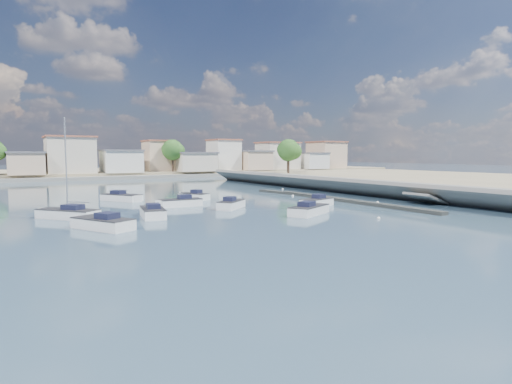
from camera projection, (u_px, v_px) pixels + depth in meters
ground at (195, 188)px, 72.65m from camera, size 400.00×400.00×0.00m
seawall_walkway at (396, 189)px, 58.66m from camera, size 5.00×90.00×1.80m
seawall_embankment at (488, 184)px, 69.52m from camera, size 49.65×90.00×2.90m
breakwater at (332, 199)px, 52.62m from camera, size 2.00×31.02×0.35m
far_shore_land at (123, 172)px, 117.31m from camera, size 160.00×40.00×1.40m
far_shore_quay at (144, 177)px, 99.28m from camera, size 160.00×2.50×0.80m
far_town at (179, 157)px, 109.36m from camera, size 113.01×12.80×8.35m
shore_trees at (182, 152)px, 100.48m from camera, size 74.56×38.32×7.92m
motorboat_a at (100, 224)px, 32.30m from camera, size 4.18×5.47×1.48m
motorboat_b at (232, 205)px, 44.62m from camera, size 4.18×3.94×1.48m
motorboat_c at (178, 203)px, 45.92m from camera, size 5.03×1.83×1.48m
motorboat_d at (315, 203)px, 46.30m from camera, size 4.77×2.91×1.48m
motorboat_e at (152, 213)px, 38.50m from camera, size 2.63×5.30×1.48m
motorboat_f at (193, 197)px, 53.11m from camera, size 3.21×4.30×1.48m
motorboat_g at (123, 198)px, 51.54m from camera, size 4.46×5.36×1.48m
motorboat_h at (310, 210)px, 40.16m from camera, size 5.44×4.07×1.48m
sailboat at (66, 214)px, 37.43m from camera, size 5.09×5.51×9.00m
mooring_buoys at (296, 199)px, 53.36m from camera, size 16.85×32.83×0.31m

